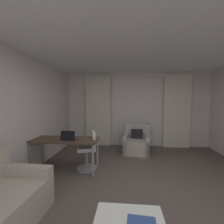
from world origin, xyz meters
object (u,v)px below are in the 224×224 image
(desk, at_px, (65,141))
(desk_chair, at_px, (88,153))
(armchair, at_px, (137,143))
(laptop, at_px, (69,138))
(magazine_open, at_px, (142,223))

(desk, distance_m, desk_chair, 0.59)
(armchair, relative_size, desk_chair, 1.00)
(desk_chair, xyz_separation_m, laptop, (-0.39, -0.19, 0.38))
(armchair, distance_m, desk_chair, 1.78)
(desk_chair, bearing_deg, laptop, -153.46)
(armchair, height_order, magazine_open, armchair)
(armchair, distance_m, laptop, 2.24)
(laptop, bearing_deg, magazine_open, -52.09)
(desk, bearing_deg, laptop, -35.03)
(desk, bearing_deg, armchair, 39.19)
(armchair, relative_size, magazine_open, 2.99)
(desk, xyz_separation_m, desk_chair, (0.51, 0.11, -0.28))
(laptop, bearing_deg, desk_chair, 26.54)
(desk_chair, height_order, magazine_open, desk_chair)
(laptop, distance_m, magazine_open, 2.34)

